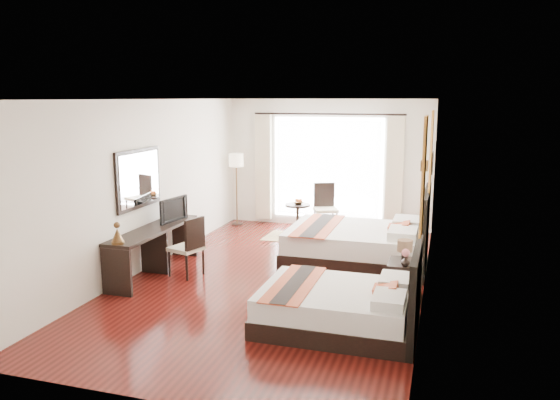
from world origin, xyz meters
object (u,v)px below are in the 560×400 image
(nightstand, at_px, (405,280))
(window_chair, at_px, (325,217))
(console_desk, at_px, (154,251))
(bed_far, at_px, (361,244))
(desk_chair, at_px, (187,258))
(floor_lamp, at_px, (236,165))
(fruit_bowl, at_px, (298,203))
(table_lamp, at_px, (405,248))
(bed_near, at_px, (343,306))
(television, at_px, (170,209))
(side_table, at_px, (298,218))
(vase, at_px, (405,265))

(nightstand, bearing_deg, window_chair, 118.26)
(console_desk, bearing_deg, bed_far, 26.16)
(nightstand, height_order, window_chair, window_chair)
(window_chair, bearing_deg, nightstand, 5.65)
(console_desk, height_order, desk_chair, desk_chair)
(floor_lamp, relative_size, fruit_bowl, 8.30)
(bed_far, distance_m, table_lamp, 1.73)
(desk_chair, bearing_deg, table_lamp, -162.64)
(nightstand, height_order, floor_lamp, floor_lamp)
(bed_near, height_order, console_desk, bed_near)
(bed_near, distance_m, bed_far, 2.77)
(nightstand, relative_size, console_desk, 0.26)
(bed_far, xyz_separation_m, television, (-3.10, -0.98, 0.62))
(table_lamp, bearing_deg, floor_lamp, 138.03)
(bed_far, relative_size, window_chair, 2.29)
(table_lamp, bearing_deg, television, 173.07)
(desk_chair, relative_size, floor_lamp, 0.60)
(floor_lamp, bearing_deg, television, -89.96)
(side_table, xyz_separation_m, fruit_bowl, (0.01, 0.01, 0.33))
(window_chair, bearing_deg, bed_near, -7.82)
(television, distance_m, desk_chair, 1.00)
(console_desk, bearing_deg, vase, -2.78)
(nightstand, height_order, table_lamp, table_lamp)
(fruit_bowl, bearing_deg, console_desk, -114.65)
(bed_near, xyz_separation_m, window_chair, (-1.27, 4.83, 0.03))
(desk_chair, bearing_deg, television, -26.12)
(bed_near, xyz_separation_m, table_lamp, (0.64, 1.30, 0.45))
(bed_far, height_order, window_chair, bed_far)
(window_chair, bearing_deg, console_desk, -52.32)
(bed_near, bearing_deg, window_chair, 104.78)
(table_lamp, height_order, vase, table_lamp)
(table_lamp, distance_m, desk_chair, 3.43)
(floor_lamp, xyz_separation_m, window_chair, (2.04, -0.02, -1.04))
(console_desk, bearing_deg, nightstand, 0.03)
(nightstand, height_order, side_table, side_table)
(floor_lamp, bearing_deg, bed_near, -55.70)
(vase, height_order, fruit_bowl, fruit_bowl)
(table_lamp, bearing_deg, bed_near, -116.19)
(fruit_bowl, distance_m, window_chair, 0.67)
(bed_near, relative_size, bed_far, 0.82)
(nightstand, bearing_deg, console_desk, -179.97)
(table_lamp, bearing_deg, console_desk, -178.99)
(bed_far, bearing_deg, side_table, 131.99)
(table_lamp, height_order, window_chair, window_chair)
(bed_far, height_order, television, bed_far)
(vase, bearing_deg, bed_near, -122.89)
(console_desk, relative_size, television, 3.08)
(console_desk, bearing_deg, desk_chair, 3.99)
(nightstand, xyz_separation_m, side_table, (-2.47, 3.32, 0.03))
(fruit_bowl, bearing_deg, vase, -54.97)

